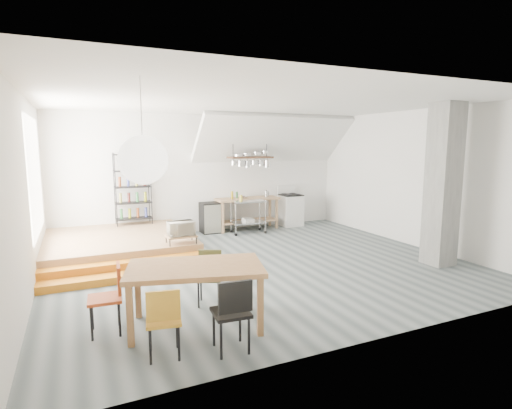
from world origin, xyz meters
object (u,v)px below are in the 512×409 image
stove (290,209)px  dining_table (195,272)px  rolling_cart (248,212)px  mini_fridge (210,218)px

stove → dining_table: size_ratio=0.61×
rolling_cart → dining_table: bearing=-116.2°
stove → mini_fridge: (-2.50, 0.04, -0.07)m
stove → rolling_cart: (-1.58, -0.46, 0.10)m
stove → rolling_cart: 1.64m
rolling_cart → stove: bearing=20.2°
dining_table → rolling_cart: bearing=74.1°
dining_table → stove: bearing=64.7°
stove → dining_table: bearing=-129.6°
dining_table → rolling_cart: rolling_cart is taller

